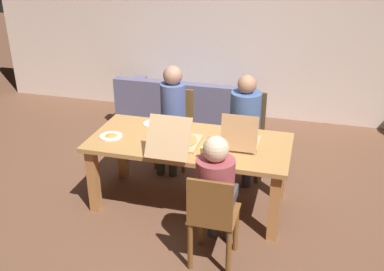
{
  "coord_description": "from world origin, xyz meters",
  "views": [
    {
      "loc": [
        1.08,
        -3.87,
        2.66
      ],
      "look_at": [
        0.0,
        0.1,
        0.76
      ],
      "focal_mm": 41.51,
      "sensor_mm": 36.0,
      "label": 1
    }
  ],
  "objects": [
    {
      "name": "plate_1",
      "position": [
        -0.8,
        -0.12,
        0.75
      ],
      "size": [
        0.23,
        0.23,
        0.03
      ],
      "color": "white",
      "rests_on": "dining_table"
    },
    {
      "name": "person_1",
      "position": [
        0.44,
        -0.73,
        0.71
      ],
      "size": [
        0.32,
        0.54,
        1.2
      ],
      "color": "#3F4146",
      "rests_on": "ground"
    },
    {
      "name": "ground_plane",
      "position": [
        0.0,
        0.0,
        0.0
      ],
      "size": [
        20.0,
        20.0,
        0.0
      ],
      "primitive_type": "plane",
      "color": "brown"
    },
    {
      "name": "person_0",
      "position": [
        0.44,
        0.75,
        0.73
      ],
      "size": [
        0.35,
        0.5,
        1.23
      ],
      "color": "#2F344A",
      "rests_on": "ground"
    },
    {
      "name": "drinking_glass_1",
      "position": [
        0.24,
        -0.36,
        0.81
      ],
      "size": [
        0.07,
        0.07,
        0.13
      ],
      "primitive_type": "cylinder",
      "color": "#DEC75D",
      "rests_on": "dining_table"
    },
    {
      "name": "couch",
      "position": [
        -0.62,
        2.02,
        0.27
      ],
      "size": [
        1.94,
        0.84,
        0.76
      ],
      "color": "slate",
      "rests_on": "ground"
    },
    {
      "name": "chair_2",
      "position": [
        -0.43,
        0.91,
        0.51
      ],
      "size": [
        0.41,
        0.44,
        0.92
      ],
      "color": "brown",
      "rests_on": "ground"
    },
    {
      "name": "chair_1",
      "position": [
        0.44,
        -0.87,
        0.48
      ],
      "size": [
        0.39,
        0.41,
        0.9
      ],
      "color": "brown",
      "rests_on": "ground"
    },
    {
      "name": "drinking_glass_0",
      "position": [
        0.24,
        -0.12,
        0.8
      ],
      "size": [
        0.07,
        0.07,
        0.11
      ],
      "primitive_type": "cylinder",
      "color": "#BB4835",
      "rests_on": "dining_table"
    },
    {
      "name": "back_wall",
      "position": [
        0.0,
        2.71,
        1.42
      ],
      "size": [
        7.93,
        0.12,
        2.84
      ],
      "primitive_type": "cube",
      "color": "beige",
      "rests_on": "ground"
    },
    {
      "name": "pizza_box_0",
      "position": [
        0.52,
        0.04,
        0.8
      ],
      "size": [
        0.35,
        0.42,
        0.37
      ],
      "color": "tan",
      "rests_on": "dining_table"
    },
    {
      "name": "chair_0",
      "position": [
        0.44,
        0.88,
        0.52
      ],
      "size": [
        0.44,
        0.42,
        0.97
      ],
      "color": "brown",
      "rests_on": "ground"
    },
    {
      "name": "dining_table",
      "position": [
        0.0,
        0.0,
        0.63
      ],
      "size": [
        2.01,
        0.92,
        0.74
      ],
      "color": "#B27E45",
      "rests_on": "ground"
    },
    {
      "name": "person_2",
      "position": [
        -0.43,
        0.76,
        0.75
      ],
      "size": [
        0.3,
        0.49,
        1.26
      ],
      "color": "#353B36",
      "rests_on": "ground"
    },
    {
      "name": "pizza_box_1",
      "position": [
        -0.09,
        -0.14,
        0.8
      ],
      "size": [
        0.41,
        0.63,
        0.38
      ],
      "color": "tan",
      "rests_on": "dining_table"
    },
    {
      "name": "plate_0",
      "position": [
        -0.49,
        0.3,
        0.75
      ],
      "size": [
        0.22,
        0.22,
        0.01
      ],
      "color": "white",
      "rests_on": "dining_table"
    }
  ]
}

